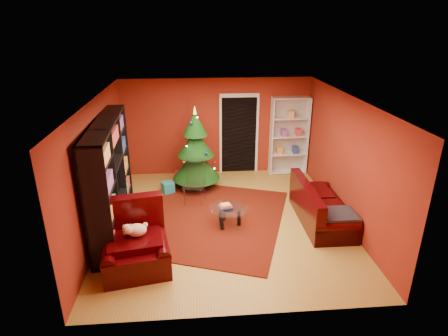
{
  "coord_description": "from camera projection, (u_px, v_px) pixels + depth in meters",
  "views": [
    {
      "loc": [
        -0.61,
        -6.97,
        4.0
      ],
      "look_at": [
        0.0,
        0.4,
        1.05
      ],
      "focal_mm": 30.0,
      "sensor_mm": 36.0,
      "label": 1
    }
  ],
  "objects": [
    {
      "name": "coffee_table",
      "position": [
        228.0,
        216.0,
        7.71
      ],
      "size": [
        0.98,
        0.98,
        0.5
      ],
      "primitive_type": null,
      "rotation": [
        0.0,
        0.0,
        0.25
      ],
      "color": "gray",
      "rests_on": "rug"
    },
    {
      "name": "wall_right",
      "position": [
        348.0,
        160.0,
        7.69
      ],
      "size": [
        0.05,
        5.5,
        2.6
      ],
      "primitive_type": "cube",
      "color": "maroon",
      "rests_on": "ground"
    },
    {
      "name": "ceiling",
      "position": [
        226.0,
        98.0,
        7.0
      ],
      "size": [
        5.0,
        5.5,
        0.05
      ],
      "primitive_type": "cube",
      "color": "silver",
      "rests_on": "wall_back"
    },
    {
      "name": "christmas_tree",
      "position": [
        196.0,
        149.0,
        9.19
      ],
      "size": [
        1.31,
        1.31,
        2.12
      ],
      "primitive_type": null,
      "rotation": [
        0.0,
        0.0,
        0.11
      ],
      "color": "black",
      "rests_on": "floor"
    },
    {
      "name": "gift_box_green",
      "position": [
        189.0,
        180.0,
        9.67
      ],
      "size": [
        0.32,
        0.32,
        0.24
      ],
      "primitive_type": "cube",
      "rotation": [
        0.0,
        0.0,
        0.38
      ],
      "color": "#266939",
      "rests_on": "floor"
    },
    {
      "name": "wall_back",
      "position": [
        217.0,
        127.0,
        10.06
      ],
      "size": [
        5.0,
        0.05,
        2.6
      ],
      "primitive_type": "cube",
      "color": "maroon",
      "rests_on": "ground"
    },
    {
      "name": "acrylic_chair",
      "position": [
        194.0,
        185.0,
        8.57
      ],
      "size": [
        0.57,
        0.61,
        0.93
      ],
      "primitive_type": null,
      "rotation": [
        0.0,
        0.0,
        -0.21
      ],
      "color": "#66605B",
      "rests_on": "rug"
    },
    {
      "name": "white_bookshelf",
      "position": [
        289.0,
        136.0,
        10.12
      ],
      "size": [
        1.01,
        0.38,
        2.17
      ],
      "primitive_type": null,
      "rotation": [
        0.0,
        0.0,
        0.02
      ],
      "color": "white",
      "rests_on": "floor"
    },
    {
      "name": "doorway",
      "position": [
        239.0,
        136.0,
        10.16
      ],
      "size": [
        1.06,
        0.6,
        2.16
      ],
      "primitive_type": null,
      "color": "black",
      "rests_on": "floor"
    },
    {
      "name": "media_unit",
      "position": [
        110.0,
        178.0,
        7.29
      ],
      "size": [
        0.6,
        2.95,
        2.25
      ],
      "primitive_type": null,
      "rotation": [
        0.0,
        0.0,
        0.05
      ],
      "color": "black",
      "rests_on": "floor"
    },
    {
      "name": "floor",
      "position": [
        226.0,
        222.0,
        7.99
      ],
      "size": [
        5.0,
        5.5,
        0.05
      ],
      "primitive_type": "cube",
      "color": "olive",
      "rests_on": "ground"
    },
    {
      "name": "rug",
      "position": [
        212.0,
        219.0,
        8.04
      ],
      "size": [
        3.85,
        4.15,
        0.02
      ],
      "primitive_type": "cube",
      "rotation": [
        0.0,
        0.0,
        -0.34
      ],
      "color": "#521308",
      "rests_on": "floor"
    },
    {
      "name": "gift_box_red",
      "position": [
        179.0,
        176.0,
        9.98
      ],
      "size": [
        0.23,
        0.23,
        0.22
      ],
      "primitive_type": "cube",
      "rotation": [
        0.0,
        0.0,
        -0.01
      ],
      "color": "maroon",
      "rests_on": "floor"
    },
    {
      "name": "gift_box_teal",
      "position": [
        168.0,
        188.0,
        9.22
      ],
      "size": [
        0.36,
        0.36,
        0.27
      ],
      "primitive_type": "cube",
      "rotation": [
        0.0,
        0.0,
        0.41
      ],
      "color": "teal",
      "rests_on": "floor"
    },
    {
      "name": "sofa",
      "position": [
        322.0,
        203.0,
        7.81
      ],
      "size": [
        0.9,
        1.99,
        0.85
      ],
      "primitive_type": null,
      "rotation": [
        0.0,
        0.0,
        1.56
      ],
      "color": "black",
      "rests_on": "rug"
    },
    {
      "name": "armchair",
      "position": [
        135.0,
        244.0,
        6.32
      ],
      "size": [
        1.39,
        1.39,
        0.93
      ],
      "primitive_type": null,
      "rotation": [
        0.0,
        0.0,
        0.18
      ],
      "color": "black",
      "rests_on": "rug"
    },
    {
      "name": "dog",
      "position": [
        137.0,
        230.0,
        6.29
      ],
      "size": [
        0.45,
        0.37,
        0.3
      ],
      "primitive_type": null,
      "rotation": [
        0.0,
        0.0,
        0.18
      ],
      "color": "beige",
      "rests_on": "armchair"
    },
    {
      "name": "wall_left",
      "position": [
        97.0,
        168.0,
        7.3
      ],
      "size": [
        0.05,
        5.5,
        2.6
      ],
      "primitive_type": "cube",
      "color": "maroon",
      "rests_on": "ground"
    }
  ]
}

